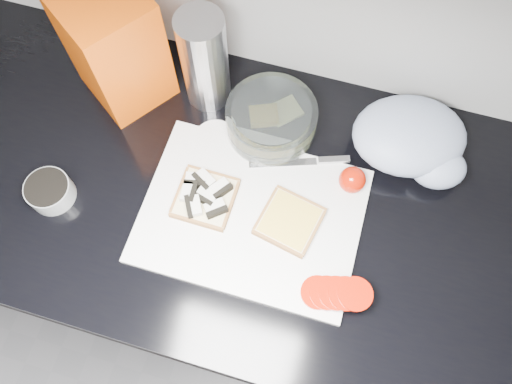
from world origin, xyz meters
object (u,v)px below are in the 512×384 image
at_px(steel_canister, 205,61).
at_px(cutting_board, 251,216).
at_px(bread_bag, 115,47).
at_px(glass_bowl, 271,121).

bearing_deg(steel_canister, cutting_board, -55.73).
bearing_deg(steel_canister, bread_bag, -170.45).
distance_m(glass_bowl, steel_canister, 0.17).
bearing_deg(cutting_board, bread_bag, 147.35).
bearing_deg(glass_bowl, bread_bag, 176.17).
xyz_separation_m(cutting_board, steel_canister, (-0.16, 0.24, 0.10)).
bearing_deg(glass_bowl, cutting_board, -85.25).
bearing_deg(bread_bag, steel_canister, 44.93).
bearing_deg(bread_bag, glass_bowl, 31.55).
height_order(bread_bag, steel_canister, bread_bag).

